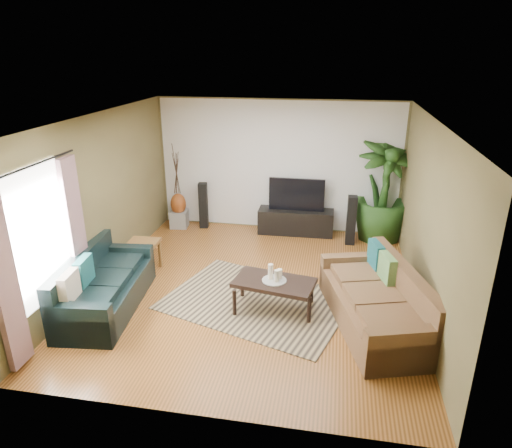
% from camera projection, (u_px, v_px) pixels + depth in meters
% --- Properties ---
extents(floor, '(5.50, 5.50, 0.00)m').
position_uv_depth(floor, '(254.00, 289.00, 7.32)').
color(floor, '#9E5D29').
rests_on(floor, ground).
extents(ceiling, '(5.50, 5.50, 0.00)m').
position_uv_depth(ceiling, '(253.00, 119.00, 6.34)').
color(ceiling, white).
rests_on(ceiling, ground).
extents(wall_back, '(5.00, 0.00, 5.00)m').
position_uv_depth(wall_back, '(278.00, 166.00, 9.35)').
color(wall_back, brown).
rests_on(wall_back, ground).
extents(wall_front, '(5.00, 0.00, 5.00)m').
position_uv_depth(wall_front, '(201.00, 305.00, 4.31)').
color(wall_front, brown).
rests_on(wall_front, ground).
extents(wall_left, '(0.00, 5.50, 5.50)m').
position_uv_depth(wall_left, '(99.00, 201.00, 7.24)').
color(wall_left, brown).
rests_on(wall_left, ground).
extents(wall_right, '(0.00, 5.50, 5.50)m').
position_uv_depth(wall_right, '(428.00, 221.00, 6.42)').
color(wall_right, brown).
rests_on(wall_right, ground).
extents(backwall_panel, '(4.90, 0.00, 4.90)m').
position_uv_depth(backwall_panel, '(278.00, 166.00, 9.34)').
color(backwall_panel, white).
rests_on(backwall_panel, ground).
extents(window_pane, '(0.00, 1.80, 1.80)m').
position_uv_depth(window_pane, '(38.00, 236.00, 5.75)').
color(window_pane, white).
rests_on(window_pane, ground).
extents(curtain_near, '(0.08, 0.35, 2.20)m').
position_uv_depth(curtain_near, '(5.00, 282.00, 5.15)').
color(curtain_near, gray).
rests_on(curtain_near, ground).
extents(curtain_far, '(0.08, 0.35, 2.20)m').
position_uv_depth(curtain_far, '(76.00, 233.00, 6.52)').
color(curtain_far, gray).
rests_on(curtain_far, ground).
extents(curtain_rod, '(0.03, 1.90, 0.03)m').
position_uv_depth(curtain_rod, '(28.00, 167.00, 5.42)').
color(curtain_rod, black).
rests_on(curtain_rod, ground).
extents(sofa_left, '(1.08, 2.10, 0.85)m').
position_uv_depth(sofa_left, '(106.00, 282.00, 6.66)').
color(sofa_left, black).
rests_on(sofa_left, floor).
extents(sofa_right, '(1.58, 2.40, 0.85)m').
position_uv_depth(sofa_right, '(375.00, 297.00, 6.25)').
color(sofa_right, brown).
rests_on(sofa_right, floor).
extents(area_rug, '(3.10, 2.61, 0.01)m').
position_uv_depth(area_rug, '(257.00, 301.00, 6.97)').
color(area_rug, '#9F8A5D').
rests_on(area_rug, floor).
extents(coffee_table, '(1.24, 0.82, 0.47)m').
position_uv_depth(coffee_table, '(274.00, 295.00, 6.69)').
color(coffee_table, black).
rests_on(coffee_table, floor).
extents(candle_tray, '(0.36, 0.36, 0.02)m').
position_uv_depth(candle_tray, '(274.00, 280.00, 6.60)').
color(candle_tray, '#9A9B95').
rests_on(candle_tray, coffee_table).
extents(candle_tall, '(0.07, 0.07, 0.23)m').
position_uv_depth(candle_tall, '(271.00, 271.00, 6.59)').
color(candle_tall, white).
rests_on(candle_tall, candle_tray).
extents(candle_mid, '(0.07, 0.07, 0.18)m').
position_uv_depth(candle_mid, '(277.00, 276.00, 6.52)').
color(candle_mid, beige).
rests_on(candle_mid, candle_tray).
extents(candle_short, '(0.07, 0.07, 0.15)m').
position_uv_depth(candle_short, '(280.00, 274.00, 6.62)').
color(candle_short, white).
rests_on(candle_short, candle_tray).
extents(tv_stand, '(1.54, 0.49, 0.51)m').
position_uv_depth(tv_stand, '(296.00, 222.00, 9.45)').
color(tv_stand, black).
rests_on(tv_stand, floor).
extents(television, '(1.13, 0.06, 0.66)m').
position_uv_depth(television, '(297.00, 194.00, 9.24)').
color(television, black).
rests_on(television, tv_stand).
extents(speaker_left, '(0.21, 0.22, 0.98)m').
position_uv_depth(speaker_left, '(203.00, 205.00, 9.69)').
color(speaker_left, black).
rests_on(speaker_left, floor).
extents(speaker_right, '(0.18, 0.20, 0.98)m').
position_uv_depth(speaker_right, '(351.00, 220.00, 8.86)').
color(speaker_right, black).
rests_on(speaker_right, floor).
extents(potted_plant, '(1.48, 1.48, 2.01)m').
position_uv_depth(potted_plant, '(383.00, 191.00, 8.90)').
color(potted_plant, '#204617').
rests_on(potted_plant, floor).
extents(plant_pot, '(0.37, 0.37, 0.29)m').
position_uv_depth(plant_pot, '(378.00, 232.00, 9.21)').
color(plant_pot, black).
rests_on(plant_pot, floor).
extents(pedestal, '(0.40, 0.40, 0.36)m').
position_uv_depth(pedestal, '(179.00, 219.00, 9.82)').
color(pedestal, gray).
rests_on(pedestal, floor).
extents(vase, '(0.33, 0.33, 0.46)m').
position_uv_depth(vase, '(178.00, 204.00, 9.69)').
color(vase, brown).
rests_on(vase, pedestal).
extents(side_table, '(0.52, 0.52, 0.54)m').
position_uv_depth(side_table, '(144.00, 257.00, 7.83)').
color(side_table, brown).
rests_on(side_table, floor).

